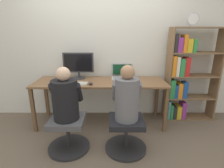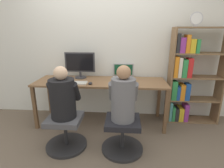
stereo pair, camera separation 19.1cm
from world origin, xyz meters
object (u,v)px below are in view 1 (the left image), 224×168
object	(u,v)px
desktop_monitor	(78,65)
office_chair_left	(68,133)
keyboard	(74,84)
office_chair_right	(125,134)
laptop	(122,75)
person_at_laptop	(126,96)
desk_clock	(192,19)
bookshelf	(184,77)
person_at_monitor	(65,97)

from	to	relation	value
desktop_monitor	office_chair_left	bearing A→B (deg)	-90.96
keyboard	office_chair_right	size ratio (longest dim) A/B	0.69
keyboard	laptop	bearing A→B (deg)	25.25
desktop_monitor	person_at_laptop	distance (m)	1.19
office_chair_right	desk_clock	world-z (taller)	desk_clock
desktop_monitor	desk_clock	xyz separation A→B (m)	(1.80, -0.08, 0.72)
office_chair_left	bookshelf	distance (m)	2.08
desktop_monitor	bookshelf	world-z (taller)	bookshelf
bookshelf	laptop	bearing A→B (deg)	178.65
keyboard	office_chair_left	bearing A→B (deg)	-90.84
person_at_monitor	bookshelf	distance (m)	2.01
office_chair_left	person_at_laptop	world-z (taller)	person_at_laptop
keyboard	person_at_monitor	size ratio (longest dim) A/B	0.57
bookshelf	desk_clock	bearing A→B (deg)	-93.82
desktop_monitor	office_chair_right	xyz separation A→B (m)	(0.75, -0.90, -0.75)
desktop_monitor	office_chair_right	size ratio (longest dim) A/B	0.93
laptop	office_chair_left	size ratio (longest dim) A/B	0.65
laptop	office_chair_left	bearing A→B (deg)	-130.52
person_at_monitor	desktop_monitor	bearing A→B (deg)	89.03
keyboard	office_chair_right	xyz separation A→B (m)	(0.76, -0.55, -0.53)
laptop	bookshelf	world-z (taller)	bookshelf
office_chair_left	office_chair_right	xyz separation A→B (m)	(0.77, -0.01, 0.00)
desktop_monitor	laptop	world-z (taller)	desktop_monitor
office_chair_left	person_at_monitor	xyz separation A→B (m)	(-0.00, 0.01, 0.51)
office_chair_left	desktop_monitor	bearing A→B (deg)	89.04
desktop_monitor	office_chair_left	xyz separation A→B (m)	(-0.01, -0.88, -0.75)
laptop	keyboard	bearing A→B (deg)	-154.75
desk_clock	bookshelf	bearing A→B (deg)	86.18
keyboard	person_at_monitor	world-z (taller)	person_at_monitor
office_chair_left	office_chair_right	bearing A→B (deg)	-1.01
desktop_monitor	desk_clock	world-z (taller)	desk_clock
desktop_monitor	person_at_laptop	world-z (taller)	desktop_monitor
bookshelf	desk_clock	xyz separation A→B (m)	(-0.00, -0.06, 0.93)
office_chair_right	desktop_monitor	bearing A→B (deg)	129.92
person_at_monitor	office_chair_right	bearing A→B (deg)	-1.41
keyboard	person_at_laptop	xyz separation A→B (m)	(0.76, -0.54, -0.00)
person_at_laptop	desk_clock	world-z (taller)	desk_clock
office_chair_right	desk_clock	size ratio (longest dim) A/B	2.66
keyboard	bookshelf	xyz separation A→B (m)	(1.81, 0.33, 0.01)
keyboard	office_chair_right	bearing A→B (deg)	-35.74
office_chair_left	desk_clock	xyz separation A→B (m)	(1.81, 0.80, 1.47)
laptop	desk_clock	xyz separation A→B (m)	(1.06, -0.08, 0.90)
keyboard	person_at_laptop	distance (m)	0.93
person_at_laptop	office_chair_left	bearing A→B (deg)	179.40
desk_clock	person_at_monitor	bearing A→B (deg)	-156.31
bookshelf	keyboard	bearing A→B (deg)	-169.73
person_at_monitor	desk_clock	world-z (taller)	desk_clock
desktop_monitor	person_at_laptop	bearing A→B (deg)	-49.91
person_at_monitor	desk_clock	bearing A→B (deg)	23.69
laptop	keyboard	size ratio (longest dim) A/B	0.94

